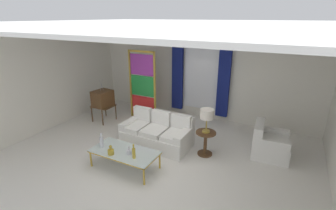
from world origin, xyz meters
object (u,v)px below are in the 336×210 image
(peacock_figurine, at_px, (145,119))
(coffee_table, at_px, (124,152))
(armchair_white, at_px, (268,145))
(bottle_ruby_flask, at_px, (111,151))
(round_side_table, at_px, (205,141))
(vintage_tv, at_px, (103,99))
(bottle_amber_squat, at_px, (134,153))
(stained_glass_divider, at_px, (142,87))
(bottle_blue_decanter, at_px, (129,151))
(bottle_crystal_tall, at_px, (102,141))
(table_lamp_brass, at_px, (207,115))
(couch_white_long, at_px, (158,133))

(peacock_figurine, bearing_deg, coffee_table, -69.13)
(armchair_white, bearing_deg, coffee_table, -143.98)
(bottle_ruby_flask, bearing_deg, round_side_table, 45.42)
(vintage_tv, xyz_separation_m, round_side_table, (3.55, -0.47, -0.37))
(bottle_amber_squat, distance_m, stained_glass_divider, 3.12)
(bottle_amber_squat, relative_size, stained_glass_divider, 0.15)
(bottle_blue_decanter, height_order, bottle_crystal_tall, bottle_crystal_tall)
(bottle_blue_decanter, distance_m, bottle_amber_squat, 0.21)
(round_side_table, xyz_separation_m, table_lamp_brass, (0.00, 0.00, 0.67))
(bottle_ruby_flask, xyz_separation_m, table_lamp_brass, (1.55, 1.57, 0.55))
(bottle_amber_squat, bearing_deg, bottle_blue_decanter, 156.45)
(bottle_crystal_tall, distance_m, armchair_white, 3.89)
(bottle_crystal_tall, distance_m, bottle_amber_squat, 0.91)
(bottle_blue_decanter, xyz_separation_m, armchair_white, (2.56, 2.04, -0.19))
(stained_glass_divider, height_order, peacock_figurine, stained_glass_divider)
(table_lamp_brass, bearing_deg, peacock_figurine, 160.95)
(coffee_table, distance_m, round_side_table, 1.92)
(bottle_ruby_flask, distance_m, armchair_white, 3.66)
(bottle_blue_decanter, bearing_deg, bottle_crystal_tall, -178.34)
(vintage_tv, xyz_separation_m, armchair_white, (4.91, 0.18, -0.44))
(armchair_white, bearing_deg, couch_white_long, -165.09)
(bottle_crystal_tall, xyz_separation_m, armchair_white, (3.29, 2.07, -0.26))
(bottle_amber_squat, relative_size, vintage_tv, 0.24)
(couch_white_long, relative_size, vintage_tv, 1.31)
(vintage_tv, relative_size, armchair_white, 1.54)
(couch_white_long, relative_size, bottle_amber_squat, 5.49)
(coffee_table, bearing_deg, couch_white_long, 85.18)
(stained_glass_divider, height_order, table_lamp_brass, stained_glass_divider)
(couch_white_long, bearing_deg, peacock_figurine, 138.47)
(couch_white_long, relative_size, bottle_blue_decanter, 9.06)
(stained_glass_divider, bearing_deg, bottle_crystal_tall, -76.95)
(bottle_blue_decanter, bearing_deg, bottle_ruby_flask, -152.43)
(bottle_blue_decanter, relative_size, vintage_tv, 0.14)
(bottle_blue_decanter, distance_m, peacock_figurine, 2.37)
(bottle_blue_decanter, relative_size, table_lamp_brass, 0.34)
(bottle_blue_decanter, bearing_deg, stained_glass_divider, 117.11)
(bottle_blue_decanter, height_order, bottle_amber_squat, bottle_amber_squat)
(stained_glass_divider, bearing_deg, bottle_ruby_flask, -70.37)
(bottle_amber_squat, height_order, armchair_white, armchair_white)
(bottle_crystal_tall, height_order, peacock_figurine, bottle_crystal_tall)
(stained_glass_divider, distance_m, peacock_figurine, 1.02)
(bottle_blue_decanter, bearing_deg, coffee_table, 160.90)
(bottle_blue_decanter, height_order, armchair_white, armchair_white)
(bottle_crystal_tall, relative_size, peacock_figurine, 0.56)
(bottle_blue_decanter, height_order, table_lamp_brass, table_lamp_brass)
(couch_white_long, xyz_separation_m, table_lamp_brass, (1.27, 0.05, 0.72))
(vintage_tv, height_order, table_lamp_brass, vintage_tv)
(bottle_ruby_flask, xyz_separation_m, armchair_white, (2.90, 2.22, -0.19))
(bottle_crystal_tall, relative_size, bottle_amber_squat, 1.05)
(couch_white_long, distance_m, stained_glass_divider, 1.94)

